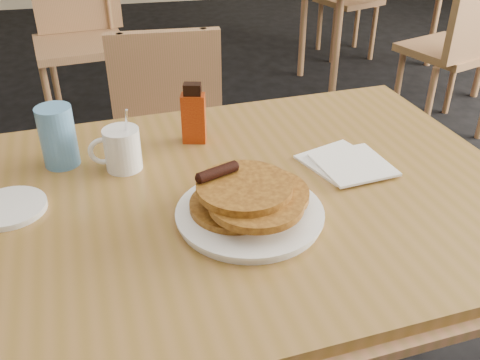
# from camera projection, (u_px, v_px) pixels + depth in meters

# --- Properties ---
(main_table) EXTENTS (1.42, 1.03, 0.75)m
(main_table) POSITION_uv_depth(u_px,v_px,m) (216.00, 210.00, 1.13)
(main_table) COLOR olive
(main_table) RESTS_ON floor
(chair_main_far) EXTENTS (0.40, 0.40, 0.85)m
(chair_main_far) POSITION_uv_depth(u_px,v_px,m) (172.00, 137.00, 1.87)
(chair_main_far) COLOR #A46E4D
(chair_main_far) RESTS_ON floor
(chair_neighbor_near) EXTENTS (0.54, 0.56, 0.94)m
(chair_neighbor_near) POSITION_uv_depth(u_px,v_px,m) (464.00, 36.00, 2.71)
(chair_neighbor_near) COLOR #A46E4D
(chair_neighbor_near) RESTS_ON floor
(chair_wall_extra) EXTENTS (0.52, 0.52, 1.02)m
(chair_wall_extra) POSITION_uv_depth(u_px,v_px,m) (78.00, 18.00, 2.83)
(chair_wall_extra) COLOR #A46E4D
(chair_wall_extra) RESTS_ON floor
(pancake_plate) EXTENTS (0.29, 0.29, 0.10)m
(pancake_plate) POSITION_uv_depth(u_px,v_px,m) (249.00, 205.00, 1.02)
(pancake_plate) COLOR white
(pancake_plate) RESTS_ON main_table
(coffee_mug) EXTENTS (0.11, 0.08, 0.15)m
(coffee_mug) POSITION_uv_depth(u_px,v_px,m) (121.00, 149.00, 1.18)
(coffee_mug) COLOR white
(coffee_mug) RESTS_ON main_table
(syrup_bottle) EXTENTS (0.06, 0.05, 0.15)m
(syrup_bottle) POSITION_uv_depth(u_px,v_px,m) (194.00, 115.00, 1.28)
(syrup_bottle) COLOR maroon
(syrup_bottle) RESTS_ON main_table
(napkin_stack) EXTENTS (0.20, 0.21, 0.01)m
(napkin_stack) POSITION_uv_depth(u_px,v_px,m) (347.00, 163.00, 1.21)
(napkin_stack) COLOR white
(napkin_stack) RESTS_ON main_table
(blue_tumbler) EXTENTS (0.10, 0.10, 0.14)m
(blue_tumbler) POSITION_uv_depth(u_px,v_px,m) (58.00, 136.00, 1.18)
(blue_tumbler) COLOR #5692CB
(blue_tumbler) RESTS_ON main_table
(side_saucer) EXTENTS (0.16, 0.16, 0.01)m
(side_saucer) POSITION_uv_depth(u_px,v_px,m) (9.00, 208.00, 1.06)
(side_saucer) COLOR white
(side_saucer) RESTS_ON main_table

